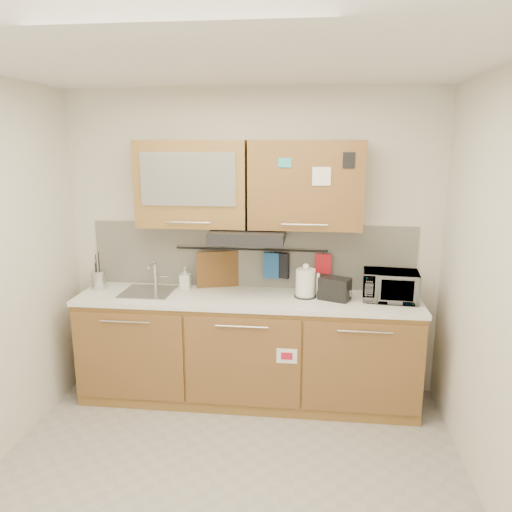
# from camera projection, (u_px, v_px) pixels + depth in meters

# --- Properties ---
(floor) EXTENTS (3.20, 3.20, 0.00)m
(floor) POSITION_uv_depth(u_px,v_px,m) (223.00, 491.00, 3.17)
(floor) COLOR #9E9993
(floor) RESTS_ON ground
(ceiling) EXTENTS (3.20, 3.20, 0.00)m
(ceiling) POSITION_uv_depth(u_px,v_px,m) (216.00, 56.00, 2.58)
(ceiling) COLOR white
(ceiling) RESTS_ON wall_back
(wall_back) EXTENTS (3.20, 0.00, 3.20)m
(wall_back) POSITION_uv_depth(u_px,v_px,m) (252.00, 244.00, 4.33)
(wall_back) COLOR silver
(wall_back) RESTS_ON ground
(wall_right) EXTENTS (0.00, 3.00, 3.00)m
(wall_right) POSITION_uv_depth(u_px,v_px,m) (511.00, 306.00, 2.70)
(wall_right) COLOR silver
(wall_right) RESTS_ON ground
(base_cabinet) EXTENTS (2.80, 0.64, 0.88)m
(base_cabinet) POSITION_uv_depth(u_px,v_px,m) (247.00, 354.00, 4.23)
(base_cabinet) COLOR olive
(base_cabinet) RESTS_ON floor
(countertop) EXTENTS (2.82, 0.62, 0.04)m
(countertop) POSITION_uv_depth(u_px,v_px,m) (247.00, 299.00, 4.12)
(countertop) COLOR white
(countertop) RESTS_ON base_cabinet
(backsplash) EXTENTS (2.80, 0.02, 0.56)m
(backsplash) POSITION_uv_depth(u_px,v_px,m) (251.00, 255.00, 4.34)
(backsplash) COLOR silver
(backsplash) RESTS_ON countertop
(upper_cabinets) EXTENTS (1.82, 0.37, 0.70)m
(upper_cabinets) POSITION_uv_depth(u_px,v_px,m) (248.00, 184.00, 4.04)
(upper_cabinets) COLOR olive
(upper_cabinets) RESTS_ON wall_back
(range_hood) EXTENTS (0.60, 0.46, 0.10)m
(range_hood) POSITION_uv_depth(u_px,v_px,m) (248.00, 236.00, 4.06)
(range_hood) COLOR black
(range_hood) RESTS_ON upper_cabinets
(sink) EXTENTS (0.42, 0.40, 0.26)m
(sink) POSITION_uv_depth(u_px,v_px,m) (148.00, 292.00, 4.22)
(sink) COLOR silver
(sink) RESTS_ON countertop
(utensil_rail) EXTENTS (1.30, 0.02, 0.02)m
(utensil_rail) POSITION_uv_depth(u_px,v_px,m) (251.00, 250.00, 4.29)
(utensil_rail) COLOR black
(utensil_rail) RESTS_ON backsplash
(utensil_crock) EXTENTS (0.17, 0.17, 0.32)m
(utensil_crock) POSITION_uv_depth(u_px,v_px,m) (99.00, 280.00, 4.31)
(utensil_crock) COLOR #BDBCC1
(utensil_crock) RESTS_ON countertop
(kettle) EXTENTS (0.20, 0.18, 0.28)m
(kettle) POSITION_uv_depth(u_px,v_px,m) (306.00, 284.00, 4.08)
(kettle) COLOR white
(kettle) RESTS_ON countertop
(toaster) EXTENTS (0.28, 0.22, 0.18)m
(toaster) POSITION_uv_depth(u_px,v_px,m) (335.00, 288.00, 4.01)
(toaster) COLOR black
(toaster) RESTS_ON countertop
(microwave) EXTENTS (0.45, 0.33, 0.24)m
(microwave) POSITION_uv_depth(u_px,v_px,m) (390.00, 286.00, 3.99)
(microwave) COLOR #999999
(microwave) RESTS_ON countertop
(soap_bottle) EXTENTS (0.09, 0.09, 0.19)m
(soap_bottle) POSITION_uv_depth(u_px,v_px,m) (185.00, 278.00, 4.32)
(soap_bottle) COLOR #999999
(soap_bottle) RESTS_ON countertop
(cutting_board) EXTENTS (0.36, 0.13, 0.45)m
(cutting_board) POSITION_uv_depth(u_px,v_px,m) (218.00, 276.00, 4.36)
(cutting_board) COLOR brown
(cutting_board) RESTS_ON utensil_rail
(oven_mitt) EXTENTS (0.14, 0.05, 0.23)m
(oven_mitt) POSITION_uv_depth(u_px,v_px,m) (271.00, 265.00, 4.28)
(oven_mitt) COLOR #22549C
(oven_mitt) RESTS_ON utensil_rail
(dark_pouch) EXTENTS (0.14, 0.09, 0.22)m
(dark_pouch) POSITION_uv_depth(u_px,v_px,m) (281.00, 265.00, 4.27)
(dark_pouch) COLOR black
(dark_pouch) RESTS_ON utensil_rail
(pot_holder) EXTENTS (0.14, 0.04, 0.17)m
(pot_holder) POSITION_uv_depth(u_px,v_px,m) (323.00, 264.00, 4.23)
(pot_holder) COLOR red
(pot_holder) RESTS_ON utensil_rail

